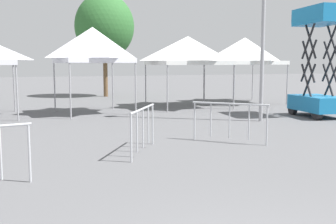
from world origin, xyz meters
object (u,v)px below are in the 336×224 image
(scissor_lift, at_px, (319,85))
(crowd_barrier_by_lift, at_px, (230,115))
(canopy_tent_far_left, at_px, (188,51))
(canopy_tent_left_of_center, at_px, (245,51))
(tree_behind_tents_center, at_px, (105,27))
(canopy_tent_behind_center, at_px, (93,45))
(crowd_barrier_near_person, at_px, (143,121))

(scissor_lift, bearing_deg, crowd_barrier_by_lift, -153.80)
(canopy_tent_far_left, distance_m, canopy_tent_left_of_center, 3.90)
(scissor_lift, distance_m, tree_behind_tents_center, 14.77)
(canopy_tent_far_left, height_order, canopy_tent_left_of_center, canopy_tent_left_of_center)
(canopy_tent_far_left, bearing_deg, crowd_barrier_by_lift, -109.94)
(canopy_tent_left_of_center, distance_m, scissor_lift, 6.40)
(canopy_tent_behind_center, xyz_separation_m, crowd_barrier_by_lift, (1.77, -7.88, -2.16))
(canopy_tent_left_of_center, relative_size, crowd_barrier_near_person, 2.05)
(canopy_tent_behind_center, height_order, canopy_tent_far_left, canopy_tent_behind_center)
(canopy_tent_left_of_center, xyz_separation_m, tree_behind_tents_center, (-5.81, 7.33, 1.72))
(canopy_tent_left_of_center, relative_size, crowd_barrier_by_lift, 2.23)
(canopy_tent_left_of_center, xyz_separation_m, crowd_barrier_near_person, (-9.48, -9.40, -2.07))
(canopy_tent_far_left, xyz_separation_m, scissor_lift, (3.08, -5.48, -1.48))
(canopy_tent_behind_center, bearing_deg, crowd_barrier_near_person, -95.57)
(canopy_tent_far_left, relative_size, crowd_barrier_near_person, 2.15)
(crowd_barrier_by_lift, bearing_deg, crowd_barrier_near_person, -175.61)
(canopy_tent_far_left, distance_m, crowd_barrier_near_person, 10.58)
(scissor_lift, xyz_separation_m, crowd_barrier_by_lift, (-6.17, -3.03, -0.54))
(canopy_tent_behind_center, distance_m, canopy_tent_far_left, 4.90)
(canopy_tent_behind_center, xyz_separation_m, scissor_lift, (7.94, -4.84, -1.63))
(canopy_tent_behind_center, relative_size, crowd_barrier_by_lift, 2.29)
(canopy_tent_far_left, bearing_deg, tree_behind_tents_center, 103.83)
(canopy_tent_left_of_center, bearing_deg, crowd_barrier_by_lift, -126.96)
(tree_behind_tents_center, bearing_deg, canopy_tent_behind_center, -108.46)
(canopy_tent_far_left, xyz_separation_m, crowd_barrier_near_person, (-5.65, -8.71, -2.02))
(canopy_tent_far_left, xyz_separation_m, canopy_tent_left_of_center, (3.83, 0.68, 0.05))
(canopy_tent_left_of_center, height_order, tree_behind_tents_center, tree_behind_tents_center)
(canopy_tent_far_left, bearing_deg, canopy_tent_left_of_center, 10.10)
(canopy_tent_left_of_center, bearing_deg, canopy_tent_far_left, -169.90)
(canopy_tent_behind_center, distance_m, crowd_barrier_by_lift, 8.36)
(crowd_barrier_near_person, bearing_deg, canopy_tent_left_of_center, 44.75)
(canopy_tent_far_left, xyz_separation_m, tree_behind_tents_center, (-1.97, 8.01, 1.78))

